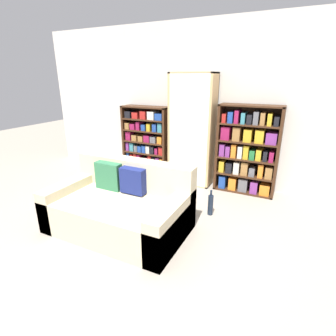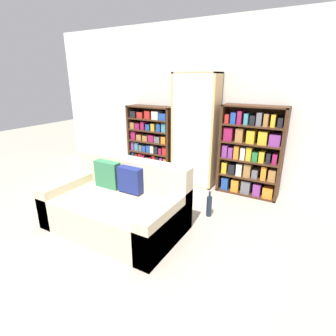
% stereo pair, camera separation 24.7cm
% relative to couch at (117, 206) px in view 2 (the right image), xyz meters
% --- Properties ---
extents(ground_plane, '(16.00, 16.00, 0.00)m').
position_rel_couch_xyz_m(ground_plane, '(0.37, -0.56, -0.28)').
color(ground_plane, gray).
extents(wall_back, '(6.73, 0.06, 2.70)m').
position_rel_couch_xyz_m(wall_back, '(0.37, 2.04, 1.07)').
color(wall_back, beige).
rests_on(wall_back, ground).
extents(couch, '(1.67, 0.98, 0.82)m').
position_rel_couch_xyz_m(couch, '(0.00, 0.00, 0.00)').
color(couch, beige).
rests_on(couch, ground).
extents(bookshelf_left, '(0.91, 0.32, 1.31)m').
position_rel_couch_xyz_m(bookshelf_left, '(-0.69, 1.84, 0.35)').
color(bookshelf_left, '#3D2314').
rests_on(bookshelf_left, ground).
extents(display_cabinet, '(0.76, 0.36, 1.89)m').
position_rel_couch_xyz_m(display_cabinet, '(0.23, 1.82, 0.65)').
color(display_cabinet, tan).
rests_on(display_cabinet, ground).
extents(bookshelf_right, '(0.96, 0.32, 1.42)m').
position_rel_couch_xyz_m(bookshelf_right, '(1.17, 1.84, 0.40)').
color(bookshelf_right, '#3D2314').
rests_on(bookshelf_right, ground).
extents(wine_bottle, '(0.07, 0.07, 0.37)m').
position_rel_couch_xyz_m(wine_bottle, '(0.92, 0.82, -0.13)').
color(wine_bottle, '#192333').
rests_on(wine_bottle, ground).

